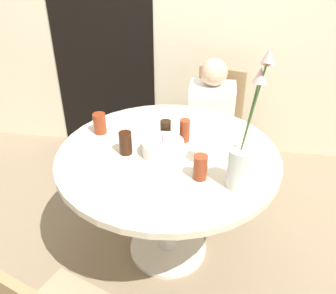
{
  "coord_description": "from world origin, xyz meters",
  "views": [
    {
      "loc": [
        0.24,
        -1.78,
        1.93
      ],
      "look_at": [
        0.0,
        0.0,
        0.81
      ],
      "focal_mm": 40.0,
      "sensor_mm": 36.0,
      "label": 1
    }
  ],
  "objects_px": {
    "drink_glass_0": "(166,130)",
    "drink_glass_1": "(185,130)",
    "chair_far_back": "(216,119)",
    "drink_glass_3": "(100,123)",
    "flower_vase": "(243,153)",
    "side_plate": "(141,124)",
    "person_guest": "(210,128)",
    "drink_glass_2": "(126,143)",
    "birthday_cake": "(163,148)",
    "drink_glass_4": "(200,167)"
  },
  "relations": [
    {
      "from": "chair_far_back",
      "to": "drink_glass_3",
      "type": "height_order",
      "value": "same"
    },
    {
      "from": "flower_vase",
      "to": "drink_glass_2",
      "type": "xyz_separation_m",
      "value": [
        -0.63,
        0.23,
        -0.14
      ]
    },
    {
      "from": "flower_vase",
      "to": "side_plate",
      "type": "distance_m",
      "value": 0.86
    },
    {
      "from": "side_plate",
      "to": "drink_glass_2",
      "type": "bearing_deg",
      "value": -92.75
    },
    {
      "from": "flower_vase",
      "to": "side_plate",
      "type": "xyz_separation_m",
      "value": [
        -0.61,
        0.57,
        -0.2
      ]
    },
    {
      "from": "side_plate",
      "to": "person_guest",
      "type": "xyz_separation_m",
      "value": [
        0.45,
        0.51,
        -0.28
      ]
    },
    {
      "from": "drink_glass_0",
      "to": "drink_glass_1",
      "type": "xyz_separation_m",
      "value": [
        0.11,
        0.0,
        0.01
      ]
    },
    {
      "from": "drink_glass_1",
      "to": "person_guest",
      "type": "xyz_separation_m",
      "value": [
        0.15,
        0.67,
        -0.34
      ]
    },
    {
      "from": "drink_glass_2",
      "to": "drink_glass_4",
      "type": "xyz_separation_m",
      "value": [
        0.43,
        -0.18,
        0.0
      ]
    },
    {
      "from": "person_guest",
      "to": "birthday_cake",
      "type": "bearing_deg",
      "value": -106.9
    },
    {
      "from": "drink_glass_0",
      "to": "drink_glass_4",
      "type": "xyz_separation_m",
      "value": [
        0.23,
        -0.36,
        0.01
      ]
    },
    {
      "from": "drink_glass_1",
      "to": "drink_glass_3",
      "type": "xyz_separation_m",
      "value": [
        -0.53,
        0.03,
        -0.0
      ]
    },
    {
      "from": "drink_glass_1",
      "to": "drink_glass_2",
      "type": "height_order",
      "value": "drink_glass_1"
    },
    {
      "from": "birthday_cake",
      "to": "drink_glass_4",
      "type": "distance_m",
      "value": 0.3
    },
    {
      "from": "side_plate",
      "to": "drink_glass_4",
      "type": "distance_m",
      "value": 0.67
    },
    {
      "from": "chair_far_back",
      "to": "drink_glass_4",
      "type": "distance_m",
      "value": 1.24
    },
    {
      "from": "birthday_cake",
      "to": "side_plate",
      "type": "bearing_deg",
      "value": 120.89
    },
    {
      "from": "chair_far_back",
      "to": "drink_glass_4",
      "type": "bearing_deg",
      "value": -78.19
    },
    {
      "from": "side_plate",
      "to": "drink_glass_4",
      "type": "bearing_deg",
      "value": -51.8
    },
    {
      "from": "drink_glass_3",
      "to": "drink_glass_4",
      "type": "bearing_deg",
      "value": -31.47
    },
    {
      "from": "birthday_cake",
      "to": "drink_glass_0",
      "type": "height_order",
      "value": "birthday_cake"
    },
    {
      "from": "drink_glass_1",
      "to": "drink_glass_3",
      "type": "relative_size",
      "value": 1.07
    },
    {
      "from": "chair_far_back",
      "to": "drink_glass_3",
      "type": "xyz_separation_m",
      "value": [
        -0.72,
        -0.79,
        0.33
      ]
    },
    {
      "from": "side_plate",
      "to": "drink_glass_4",
      "type": "relative_size",
      "value": 1.63
    },
    {
      "from": "chair_far_back",
      "to": "side_plate",
      "type": "height_order",
      "value": "chair_far_back"
    },
    {
      "from": "flower_vase",
      "to": "drink_glass_3",
      "type": "xyz_separation_m",
      "value": [
        -0.84,
        0.44,
        -0.14
      ]
    },
    {
      "from": "chair_far_back",
      "to": "side_plate",
      "type": "bearing_deg",
      "value": -111.03
    },
    {
      "from": "birthday_cake",
      "to": "flower_vase",
      "type": "xyz_separation_m",
      "value": [
        0.42,
        -0.25,
        0.16
      ]
    },
    {
      "from": "birthday_cake",
      "to": "flower_vase",
      "type": "height_order",
      "value": "flower_vase"
    },
    {
      "from": "birthday_cake",
      "to": "drink_glass_3",
      "type": "height_order",
      "value": "drink_glass_3"
    },
    {
      "from": "birthday_cake",
      "to": "person_guest",
      "type": "height_order",
      "value": "person_guest"
    },
    {
      "from": "drink_glass_3",
      "to": "chair_far_back",
      "type": "bearing_deg",
      "value": 47.99
    },
    {
      "from": "drink_glass_0",
      "to": "drink_glass_2",
      "type": "distance_m",
      "value": 0.27
    },
    {
      "from": "flower_vase",
      "to": "drink_glass_3",
      "type": "distance_m",
      "value": 0.96
    },
    {
      "from": "drink_glass_1",
      "to": "chair_far_back",
      "type": "bearing_deg",
      "value": 77.12
    },
    {
      "from": "drink_glass_0",
      "to": "drink_glass_3",
      "type": "xyz_separation_m",
      "value": [
        -0.41,
        0.03,
        0.0
      ]
    },
    {
      "from": "chair_far_back",
      "to": "drink_glass_1",
      "type": "relative_size",
      "value": 6.53
    },
    {
      "from": "drink_glass_0",
      "to": "drink_glass_3",
      "type": "height_order",
      "value": "drink_glass_3"
    },
    {
      "from": "drink_glass_1",
      "to": "drink_glass_4",
      "type": "height_order",
      "value": "drink_glass_1"
    },
    {
      "from": "chair_far_back",
      "to": "drink_glass_4",
      "type": "relative_size",
      "value": 6.69
    },
    {
      "from": "chair_far_back",
      "to": "drink_glass_0",
      "type": "height_order",
      "value": "chair_far_back"
    },
    {
      "from": "drink_glass_2",
      "to": "birthday_cake",
      "type": "bearing_deg",
      "value": 5.17
    },
    {
      "from": "chair_far_back",
      "to": "person_guest",
      "type": "bearing_deg",
      "value": -90.0
    },
    {
      "from": "drink_glass_4",
      "to": "person_guest",
      "type": "relative_size",
      "value": 0.13
    },
    {
      "from": "drink_glass_0",
      "to": "drink_glass_4",
      "type": "distance_m",
      "value": 0.43
    },
    {
      "from": "chair_far_back",
      "to": "birthday_cake",
      "type": "height_order",
      "value": "chair_far_back"
    },
    {
      "from": "drink_glass_1",
      "to": "drink_glass_2",
      "type": "xyz_separation_m",
      "value": [
        -0.32,
        -0.18,
        -0.0
      ]
    },
    {
      "from": "drink_glass_0",
      "to": "drink_glass_1",
      "type": "height_order",
      "value": "drink_glass_1"
    },
    {
      "from": "flower_vase",
      "to": "side_plate",
      "type": "relative_size",
      "value": 3.27
    },
    {
      "from": "drink_glass_2",
      "to": "person_guest",
      "type": "bearing_deg",
      "value": 61.45
    }
  ]
}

